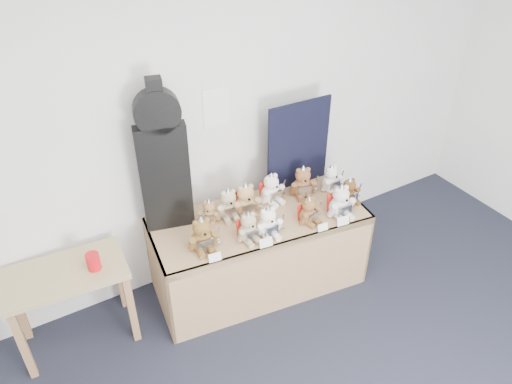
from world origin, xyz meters
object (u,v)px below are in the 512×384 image
guitar_case (163,159)px  teddy_front_right (309,211)px  teddy_front_centre (268,223)px  teddy_front_far_right (341,203)px  display_table (262,238)px  teddy_back_end (331,179)px  red_cup (93,262)px  teddy_back_left (229,205)px  teddy_back_centre_right (272,190)px  teddy_back_right (303,183)px  side_table (68,285)px  teddy_front_left (249,228)px  teddy_back_centre_left (246,201)px  teddy_front_end (349,192)px  teddy_back_far_left (209,212)px  teddy_front_far_left (203,236)px

guitar_case → teddy_front_right: guitar_case is taller
teddy_front_centre → teddy_front_far_right: bearing=-2.2°
display_table → teddy_back_end: (0.70, 0.09, 0.25)m
display_table → red_cup: (-1.21, 0.17, 0.19)m
teddy_back_left → teddy_back_centre_right: teddy_back_centre_right is taller
teddy_back_end → teddy_back_right: bearing=160.0°
teddy_front_far_right → side_table: bearing=168.1°
teddy_front_far_right → display_table: bearing=160.0°
teddy_front_left → teddy_back_centre_right: bearing=37.5°
teddy_back_centre_left → teddy_front_end: bearing=-10.8°
teddy_front_end → teddy_back_far_left: bearing=155.3°
guitar_case → teddy_front_left: bearing=-32.9°
guitar_case → teddy_front_end: size_ratio=4.78×
teddy_back_right → teddy_back_far_left: size_ratio=1.35×
teddy_front_end → teddy_front_left: bearing=172.5°
guitar_case → teddy_front_right: 1.12m
teddy_back_far_left → teddy_back_right: bearing=32.9°
teddy_front_right → teddy_back_left: size_ratio=0.89×
teddy_front_end → teddy_back_far_left: 1.10m
red_cup → teddy_back_far_left: size_ratio=0.57×
red_cup → teddy_front_left: 1.07m
display_table → teddy_back_centre_left: bearing=115.9°
teddy_back_centre_left → teddy_back_far_left: (-0.28, 0.06, -0.03)m
guitar_case → teddy_front_centre: (0.56, -0.47, -0.45)m
teddy_back_centre_right → teddy_back_end: size_ratio=1.11×
display_table → side_table: 1.42m
teddy_front_centre → teddy_front_far_right: teddy_front_far_right is taller
teddy_front_centre → teddy_back_centre_right: teddy_back_centre_right is taller
red_cup → teddy_back_centre_right: bearing=1.4°
teddy_back_centre_right → teddy_back_far_left: size_ratio=1.30×
teddy_front_far_left → guitar_case: bearing=109.6°
display_table → teddy_back_end: 0.75m
red_cup → teddy_back_left: size_ratio=0.45×
teddy_front_left → teddy_back_left: size_ratio=0.95×
teddy_front_far_right → teddy_back_right: bearing=105.1°
teddy_back_far_left → guitar_case: bearing=-167.1°
teddy_front_far_left → teddy_back_right: 0.98m
teddy_front_left → teddy_front_far_left: bearing=165.5°
teddy_front_far_left → teddy_front_far_right: size_ratio=0.99×
teddy_back_centre_left → teddy_back_left: bearing=173.4°
teddy_front_centre → teddy_front_right: size_ratio=1.11×
teddy_back_right → teddy_back_end: (0.24, -0.06, -0.01)m
teddy_front_end → teddy_back_centre_left: 0.82m
guitar_case → teddy_back_centre_left: bearing=-3.7°
teddy_front_far_left → red_cup: bearing=169.8°
teddy_back_left → teddy_back_right: teddy_back_right is taller
guitar_case → teddy_front_far_left: 0.59m
teddy_front_centre → teddy_front_right: (0.34, -0.02, -0.01)m
red_cup → teddy_back_centre_right: teddy_back_centre_right is taller
red_cup → teddy_back_right: (1.67, -0.02, 0.07)m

